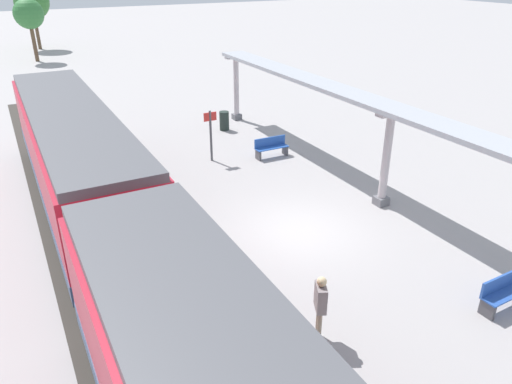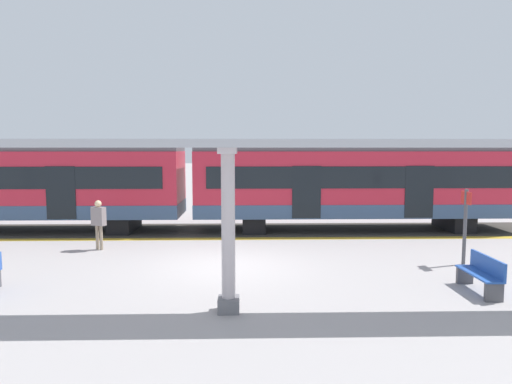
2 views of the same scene
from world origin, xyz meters
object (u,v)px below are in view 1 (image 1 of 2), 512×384
object	(u,v)px
canopy_pillar_second	(386,159)
bench_near_end	(271,147)
platform_info_sign	(211,131)
train_far_carriage	(76,157)
trash_bin	(224,121)
passenger_waiting_near_edge	(320,301)
canopy_pillar_third	(236,88)
bench_mid_platform	(505,291)

from	to	relation	value
canopy_pillar_second	bench_near_end	distance (m)	6.12
bench_near_end	platform_info_sign	xyz separation A→B (m)	(-2.49, 0.80, 0.89)
train_far_carriage	bench_near_end	size ratio (longest dim) A/B	8.68
bench_near_end	trash_bin	size ratio (longest dim) A/B	1.57
canopy_pillar_second	passenger_waiting_near_edge	distance (m)	7.36
trash_bin	platform_info_sign	size ratio (longest dim) A/B	0.44
train_far_carriage	canopy_pillar_third	size ratio (longest dim) A/B	3.87
train_far_carriage	passenger_waiting_near_edge	size ratio (longest dim) A/B	7.90
canopy_pillar_third	passenger_waiting_near_edge	world-z (taller)	canopy_pillar_third
train_far_carriage	bench_near_end	bearing A→B (deg)	7.11
canopy_pillar_second	passenger_waiting_near_edge	world-z (taller)	canopy_pillar_second
bench_mid_platform	passenger_waiting_near_edge	bearing A→B (deg)	165.37
canopy_pillar_third	trash_bin	world-z (taller)	canopy_pillar_third
train_far_carriage	platform_info_sign	distance (m)	5.98
canopy_pillar_third	passenger_waiting_near_edge	size ratio (longest dim) A/B	2.04
canopy_pillar_third	bench_mid_platform	distance (m)	17.43
canopy_pillar_third	bench_near_end	xyz separation A→B (m)	(-1.12, -5.74, -1.27)
bench_mid_platform	canopy_pillar_second	bearing A→B (deg)	78.99
train_far_carriage	trash_bin	world-z (taller)	train_far_carriage
bench_near_end	platform_info_sign	distance (m)	2.76
bench_mid_platform	train_far_carriage	bearing A→B (deg)	127.62
train_far_carriage	bench_mid_platform	size ratio (longest dim) A/B	8.64
platform_info_sign	passenger_waiting_near_edge	bearing A→B (deg)	-101.05
train_far_carriage	bench_near_end	xyz separation A→B (m)	(8.16, 1.02, -1.39)
canopy_pillar_third	passenger_waiting_near_edge	distance (m)	17.15
canopy_pillar_second	platform_info_sign	world-z (taller)	canopy_pillar_second
bench_mid_platform	trash_bin	distance (m)	15.97
canopy_pillar_second	bench_near_end	size ratio (longest dim) A/B	2.24
bench_near_end	canopy_pillar_second	bearing A→B (deg)	-79.25
canopy_pillar_third	platform_info_sign	world-z (taller)	canopy_pillar_third
trash_bin	train_far_carriage	bearing A→B (deg)	-145.77
trash_bin	passenger_waiting_near_edge	xyz separation A→B (m)	(-4.41, -14.75, 0.56)
train_far_carriage	canopy_pillar_third	distance (m)	11.48
bench_near_end	trash_bin	world-z (taller)	trash_bin
canopy_pillar_third	passenger_waiting_near_edge	xyz separation A→B (m)	(-5.79, -16.13, -0.68)
bench_near_end	passenger_waiting_near_edge	world-z (taller)	passenger_waiting_near_edge
canopy_pillar_second	trash_bin	world-z (taller)	canopy_pillar_second
trash_bin	canopy_pillar_third	bearing A→B (deg)	45.19
platform_info_sign	passenger_waiting_near_edge	distance (m)	11.40
train_far_carriage	canopy_pillar_second	size ratio (longest dim) A/B	3.87
train_far_carriage	canopy_pillar_third	world-z (taller)	train_far_carriage
bench_near_end	passenger_waiting_near_edge	distance (m)	11.40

